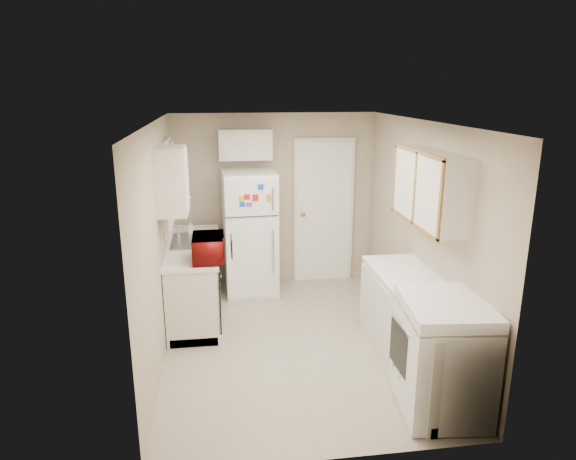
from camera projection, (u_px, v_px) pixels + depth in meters
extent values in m
plane|color=beige|center=(294.00, 341.00, 5.72)|extent=(3.80, 3.80, 0.00)
plane|color=white|center=(295.00, 122.00, 5.07)|extent=(3.80, 3.80, 0.00)
plane|color=#BCAC92|center=(159.00, 244.00, 5.21)|extent=(3.80, 3.80, 0.00)
plane|color=#BCAC92|center=(421.00, 233.00, 5.58)|extent=(3.80, 3.80, 0.00)
plane|color=#BCAC92|center=(274.00, 200.00, 7.21)|extent=(2.80, 2.80, 0.00)
plane|color=#BCAC92|center=(335.00, 315.00, 3.59)|extent=(2.80, 2.80, 0.00)
cube|color=silver|center=(195.00, 279.00, 6.31)|extent=(0.60, 1.80, 0.90)
cube|color=black|center=(219.00, 294.00, 5.77)|extent=(0.03, 0.58, 0.72)
cube|color=gray|center=(194.00, 244.00, 6.34)|extent=(0.54, 0.74, 0.16)
imported|color=maroon|center=(208.00, 247.00, 5.60)|extent=(0.50, 0.28, 0.33)
imported|color=white|center=(190.00, 226.00, 6.62)|extent=(0.08, 0.08, 0.16)
cube|color=silver|center=(169.00, 186.00, 6.11)|extent=(0.10, 0.98, 1.08)
cube|color=silver|center=(172.00, 181.00, 5.28)|extent=(0.30, 0.45, 0.70)
cube|color=white|center=(250.00, 233.00, 6.89)|extent=(0.72, 0.70, 1.67)
cube|color=silver|center=(245.00, 144.00, 6.80)|extent=(0.70, 0.30, 0.40)
cube|color=white|center=(323.00, 211.00, 7.31)|extent=(0.86, 0.06, 2.08)
cube|color=silver|center=(418.00, 331.00, 4.98)|extent=(0.60, 2.00, 0.90)
cube|color=white|center=(442.00, 355.00, 4.41)|extent=(0.77, 0.91, 1.03)
cube|color=silver|center=(431.00, 188.00, 4.92)|extent=(0.30, 1.20, 0.70)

